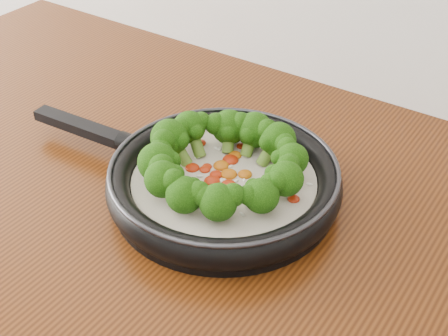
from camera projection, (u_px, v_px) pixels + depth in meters
The scene contains 1 object.
skillet at pixel (221, 175), 0.82m from camera, with size 0.50×0.33×0.09m.
Camera 1 is at (0.34, 0.58, 1.43)m, focal length 49.22 mm.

